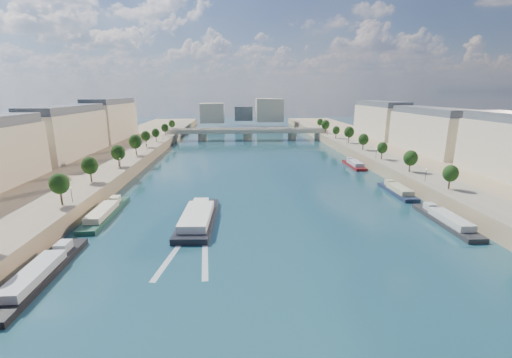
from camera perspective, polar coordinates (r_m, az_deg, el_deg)
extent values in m
plane|color=#0D313B|center=(124.15, 0.84, -1.30)|extent=(700.00, 700.00, 0.00)
cube|color=#9E8460|center=(138.20, -30.45, -0.63)|extent=(44.00, 520.00, 5.00)
cube|color=#9E8460|center=(147.55, 29.96, 0.28)|extent=(44.00, 520.00, 5.00)
cube|color=gray|center=(131.50, -24.76, 0.52)|extent=(14.00, 520.00, 0.10)
cube|color=gray|center=(139.30, 24.94, 1.22)|extent=(14.00, 520.00, 0.10)
cylinder|color=#382B1E|center=(100.27, -30.59, -3.08)|extent=(0.50, 0.50, 3.82)
ellipsoid|color=black|center=(99.38, -30.85, -1.10)|extent=(4.80, 4.80, 5.52)
cylinder|color=#382B1E|center=(121.32, -25.61, 0.26)|extent=(0.50, 0.50, 3.82)
ellipsoid|color=black|center=(120.58, -25.80, 1.92)|extent=(4.80, 4.80, 5.52)
cylinder|color=#382B1E|center=(143.30, -22.13, 2.60)|extent=(0.50, 0.50, 3.82)
ellipsoid|color=black|center=(142.68, -22.27, 4.01)|extent=(4.80, 4.80, 5.52)
cylinder|color=#382B1E|center=(165.84, -19.58, 4.30)|extent=(0.50, 0.50, 3.82)
ellipsoid|color=black|center=(165.31, -19.69, 5.52)|extent=(4.80, 4.80, 5.52)
cylinder|color=#382B1E|center=(188.74, -17.64, 5.59)|extent=(0.50, 0.50, 3.82)
ellipsoid|color=black|center=(188.27, -17.72, 6.67)|extent=(4.80, 4.80, 5.52)
cylinder|color=#382B1E|center=(211.89, -16.11, 6.59)|extent=(0.50, 0.50, 3.82)
ellipsoid|color=black|center=(211.47, -16.18, 7.55)|extent=(4.80, 4.80, 5.52)
cylinder|color=#382B1E|center=(235.21, -14.89, 7.39)|extent=(0.50, 0.50, 3.82)
ellipsoid|color=black|center=(234.83, -14.94, 8.26)|extent=(4.80, 4.80, 5.52)
cylinder|color=#382B1E|center=(258.65, -13.87, 8.04)|extent=(0.50, 0.50, 3.82)
ellipsoid|color=black|center=(258.30, -13.92, 8.83)|extent=(4.80, 4.80, 5.52)
cylinder|color=#382B1E|center=(116.28, 30.12, -0.84)|extent=(0.50, 0.50, 3.82)
ellipsoid|color=black|center=(115.51, 30.34, 0.88)|extent=(4.80, 4.80, 5.52)
cylinder|color=#382B1E|center=(136.27, 24.67, 1.78)|extent=(0.50, 0.50, 3.82)
ellipsoid|color=black|center=(135.61, 24.83, 3.26)|extent=(4.80, 4.80, 5.52)
cylinder|color=#382B1E|center=(157.38, 20.64, 3.71)|extent=(0.50, 0.50, 3.82)
ellipsoid|color=black|center=(156.82, 20.75, 4.99)|extent=(4.80, 4.80, 5.52)
cylinder|color=#382B1E|center=(179.23, 17.56, 5.16)|extent=(0.50, 0.50, 3.82)
ellipsoid|color=black|center=(178.73, 17.65, 6.29)|extent=(4.80, 4.80, 5.52)
cylinder|color=#382B1E|center=(201.56, 15.15, 6.28)|extent=(0.50, 0.50, 3.82)
ellipsoid|color=black|center=(201.12, 15.22, 7.29)|extent=(4.80, 4.80, 5.52)
cylinder|color=#382B1E|center=(224.24, 13.22, 7.17)|extent=(0.50, 0.50, 3.82)
ellipsoid|color=black|center=(223.84, 13.27, 8.08)|extent=(4.80, 4.80, 5.52)
cylinder|color=#382B1E|center=(247.17, 11.63, 7.89)|extent=(0.50, 0.50, 3.82)
ellipsoid|color=black|center=(246.81, 11.68, 8.72)|extent=(4.80, 4.80, 5.52)
cylinder|color=#382B1E|center=(270.28, 10.32, 8.48)|extent=(0.50, 0.50, 3.82)
ellipsoid|color=black|center=(269.95, 10.35, 9.24)|extent=(4.80, 4.80, 5.52)
cylinder|color=black|center=(102.59, -28.37, -2.39)|extent=(0.14, 0.14, 4.00)
sphere|color=#FFE5B2|center=(102.07, -28.51, -1.26)|extent=(0.36, 0.36, 0.36)
cylinder|color=black|center=(138.78, -21.67, 2.32)|extent=(0.14, 0.14, 4.00)
sphere|color=#FFE5B2|center=(138.39, -21.75, 3.17)|extent=(0.36, 0.36, 0.36)
cylinder|color=black|center=(176.62, -17.77, 5.04)|extent=(0.14, 0.14, 4.00)
sphere|color=#FFE5B2|center=(176.31, -17.82, 5.72)|extent=(0.36, 0.36, 0.36)
cylinder|color=black|center=(215.24, -15.24, 6.78)|extent=(0.14, 0.14, 4.00)
sphere|color=#FFE5B2|center=(214.99, -15.28, 7.34)|extent=(0.36, 0.36, 0.36)
cylinder|color=black|center=(123.98, 26.42, 0.49)|extent=(0.14, 0.14, 4.00)
sphere|color=#FFE5B2|center=(123.55, 26.53, 1.44)|extent=(0.36, 0.36, 0.36)
cylinder|color=black|center=(159.08, 19.38, 3.95)|extent=(0.14, 0.14, 4.00)
sphere|color=#FFE5B2|center=(158.74, 19.44, 4.70)|extent=(0.36, 0.36, 0.36)
cylinder|color=black|center=(196.06, 14.91, 6.11)|extent=(0.14, 0.14, 4.00)
sphere|color=#FFE5B2|center=(195.79, 14.95, 6.72)|extent=(0.36, 0.36, 0.36)
cylinder|color=black|center=(234.04, 11.86, 7.55)|extent=(0.14, 0.14, 4.00)
sphere|color=#FFE5B2|center=(233.81, 11.89, 8.06)|extent=(0.36, 0.36, 0.36)
cube|color=beige|center=(178.14, -28.92, 6.62)|extent=(16.00, 52.00, 20.00)
cube|color=#474C54|center=(177.31, -29.37, 10.33)|extent=(14.72, 50.44, 3.20)
cube|color=beige|center=(231.69, -22.91, 8.66)|extent=(16.00, 52.00, 20.00)
cube|color=#474C54|center=(231.05, -23.20, 11.52)|extent=(14.72, 50.44, 3.20)
cube|color=beige|center=(186.78, 26.99, 7.13)|extent=(16.00, 52.00, 20.00)
cube|color=#474C54|center=(185.99, 27.40, 10.66)|extent=(14.72, 50.44, 3.20)
cube|color=beige|center=(238.39, 19.99, 9.06)|extent=(16.00, 52.00, 20.00)
cube|color=#474C54|center=(237.78, 20.24, 11.83)|extent=(14.72, 50.44, 3.20)
cube|color=beige|center=(330.41, -7.29, 10.86)|extent=(22.00, 18.00, 18.00)
cube|color=beige|center=(341.36, 2.24, 11.41)|extent=(26.00, 20.00, 22.00)
cube|color=#474C54|center=(354.95, -2.11, 10.87)|extent=(18.00, 16.00, 14.00)
cube|color=#C1B79E|center=(245.31, -1.40, 7.96)|extent=(112.00, 11.00, 2.20)
cube|color=#C1B79E|center=(240.18, -1.35, 8.19)|extent=(112.00, 0.80, 0.90)
cube|color=#C1B79E|center=(250.12, -1.44, 8.43)|extent=(112.00, 0.80, 0.90)
cylinder|color=#C1B79E|center=(246.63, -8.90, 6.96)|extent=(6.40, 6.40, 5.00)
cylinder|color=#C1B79E|center=(245.75, -1.39, 7.11)|extent=(6.40, 6.40, 5.00)
cylinder|color=#C1B79E|center=(249.02, 6.04, 7.13)|extent=(6.40, 6.40, 5.00)
cube|color=#C1B79E|center=(249.27, -13.51, 6.82)|extent=(6.00, 12.00, 5.00)
cube|color=#C1B79E|center=(253.11, 10.55, 7.08)|extent=(6.00, 12.00, 5.00)
cube|color=black|center=(92.75, -9.64, -6.73)|extent=(9.62, 29.95, 2.12)
cube|color=silver|center=(89.84, -9.84, -6.07)|extent=(7.69, 19.52, 1.91)
cube|color=silver|center=(100.44, -9.17, -3.86)|extent=(4.37, 3.72, 1.80)
cube|color=silver|center=(77.91, -13.30, -11.51)|extent=(5.36, 25.86, 0.04)
cube|color=silver|center=(77.07, -8.51, -11.56)|extent=(3.35, 26.01, 0.04)
cube|color=black|center=(77.14, -32.10, -13.50)|extent=(5.00, 29.27, 1.80)
cube|color=#A8AFB4|center=(74.62, -33.13, -13.12)|extent=(4.10, 16.10, 1.60)
cube|color=#A8AFB4|center=(83.41, -29.44, -9.73)|extent=(2.50, 3.51, 1.80)
cube|color=#1C4837|center=(104.37, -23.78, -5.46)|extent=(5.00, 27.88, 1.80)
cube|color=beige|center=(101.87, -24.30, -4.98)|extent=(4.10, 15.33, 1.60)
cube|color=beige|center=(111.30, -22.44, -3.15)|extent=(2.50, 3.35, 1.80)
cube|color=#29292C|center=(102.98, 29.01, -6.33)|extent=(5.00, 25.28, 1.80)
cube|color=beige|center=(100.86, 29.73, -5.81)|extent=(4.10, 13.90, 1.60)
cube|color=beige|center=(108.49, 27.02, -4.09)|extent=(2.50, 3.03, 1.80)
cube|color=#1D2740|center=(125.63, 22.44, -2.09)|extent=(5.00, 21.23, 1.80)
cube|color=#C1BD91|center=(123.73, 22.85, -1.55)|extent=(4.10, 11.68, 1.60)
cube|color=#C1BD91|center=(130.71, 21.33, -0.55)|extent=(2.50, 2.55, 1.80)
cube|color=maroon|center=(164.16, 16.01, 2.13)|extent=(5.00, 20.74, 1.80)
cube|color=#B1B4BD|center=(162.30, 16.24, 2.59)|extent=(4.10, 11.41, 1.60)
cube|color=#B1B4BD|center=(169.56, 15.36, 3.17)|extent=(2.50, 2.49, 1.80)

